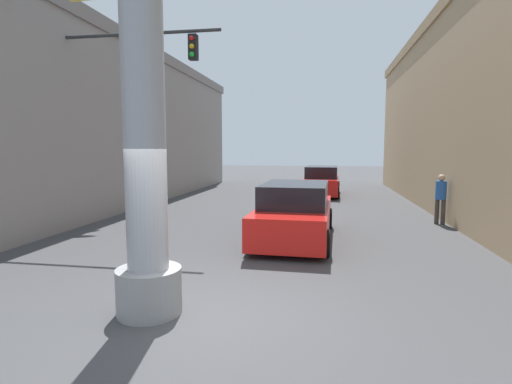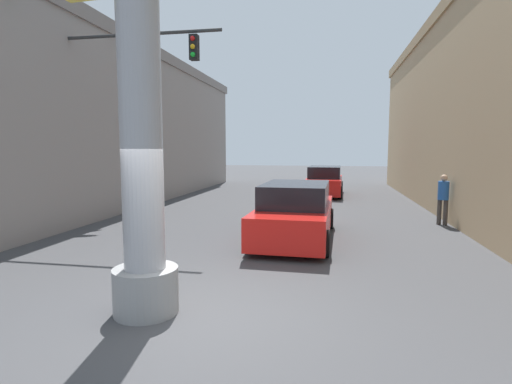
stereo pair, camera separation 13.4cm
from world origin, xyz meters
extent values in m
plane|color=#424244|center=(0.00, 10.00, 0.00)|extent=(88.41, 88.41, 0.00)
cube|color=gray|center=(-10.10, 11.20, 3.30)|extent=(8.18, 25.41, 6.60)
cube|color=slate|center=(-10.10, 11.20, 6.85)|extent=(8.34, 25.91, 0.50)
cylinder|color=#9E9EA3|center=(-0.89, 0.01, 4.01)|extent=(0.61, 0.61, 8.03)
cylinder|color=gray|center=(-0.89, 0.01, 0.35)|extent=(0.98, 0.98, 0.70)
cylinder|color=#333333|center=(-6.67, 5.71, 2.96)|extent=(0.14, 0.14, 5.91)
cylinder|color=#333333|center=(-3.95, 5.71, 5.81)|extent=(5.43, 0.10, 0.10)
cube|color=black|center=(-2.05, 5.71, 5.36)|extent=(0.24, 0.24, 0.70)
sphere|color=red|center=(-2.05, 5.58, 5.58)|extent=(0.14, 0.14, 0.14)
sphere|color=yellow|center=(-2.05, 5.58, 5.36)|extent=(0.14, 0.14, 0.14)
sphere|color=green|center=(-2.05, 5.58, 5.14)|extent=(0.14, 0.14, 0.14)
cylinder|color=black|center=(0.07, 7.14, 0.32)|extent=(0.24, 0.65, 0.64)
cylinder|color=black|center=(1.84, 7.09, 0.32)|extent=(0.24, 0.65, 0.64)
cylinder|color=black|center=(-0.02, 3.77, 0.32)|extent=(0.24, 0.65, 0.64)
cylinder|color=black|center=(1.74, 3.72, 0.32)|extent=(0.24, 0.65, 0.64)
cube|color=red|center=(0.91, 5.43, 0.56)|extent=(1.99, 4.87, 0.80)
cube|color=black|center=(0.91, 5.43, 1.26)|extent=(1.78, 2.70, 0.60)
cylinder|color=black|center=(0.72, 17.99, 0.32)|extent=(0.24, 0.65, 0.64)
cylinder|color=black|center=(2.42, 17.93, 0.32)|extent=(0.24, 0.65, 0.64)
cylinder|color=black|center=(0.61, 14.73, 0.32)|extent=(0.24, 0.65, 0.64)
cylinder|color=black|center=(2.31, 14.67, 0.32)|extent=(0.24, 0.65, 0.64)
cube|color=red|center=(1.52, 16.33, 0.56)|extent=(1.95, 4.72, 0.80)
cube|color=black|center=(1.52, 16.33, 1.26)|extent=(1.73, 2.62, 0.60)
cylinder|color=brown|center=(-7.14, 9.07, 3.60)|extent=(0.51, 0.85, 7.21)
ellipsoid|color=#21772D|center=(-6.13, 9.07, 7.07)|extent=(1.53, 0.51, 0.56)
ellipsoid|color=#296C2D|center=(-6.32, 9.49, 7.08)|extent=(1.37, 1.26, 0.52)
ellipsoid|color=#21702D|center=(-7.16, 9.71, 6.98)|extent=(0.84, 1.45, 0.81)
ellipsoid|color=#1E652D|center=(-7.62, 9.24, 7.06)|extent=(1.53, 0.82, 0.57)
ellipsoid|color=#20792D|center=(-7.54, 8.59, 7.08)|extent=(1.47, 1.11, 0.52)
ellipsoid|color=#276E2D|center=(-7.04, 8.24, 6.97)|extent=(0.62, 1.44, 0.84)
ellipsoid|color=#2F682D|center=(-6.50, 8.34, 7.07)|extent=(1.08, 1.47, 0.55)
cylinder|color=#3F3833|center=(5.57, 8.37, 0.42)|extent=(0.14, 0.14, 0.84)
cylinder|color=#3F3833|center=(5.40, 8.48, 0.42)|extent=(0.14, 0.14, 0.84)
cylinder|color=#2659A5|center=(5.49, 8.43, 1.14)|extent=(0.47, 0.47, 0.61)
sphere|color=tan|center=(5.49, 8.43, 1.55)|extent=(0.22, 0.22, 0.22)
camera|label=1|loc=(1.72, -5.50, 2.50)|focal=28.00mm
camera|label=2|loc=(1.85, -5.47, 2.50)|focal=28.00mm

